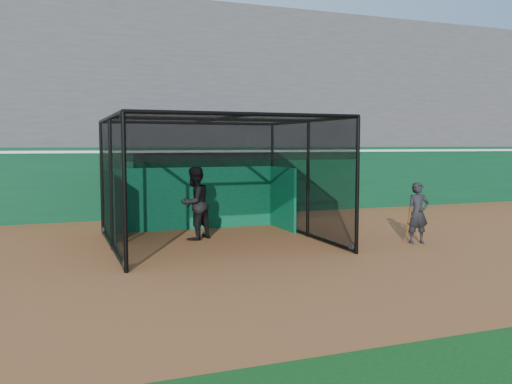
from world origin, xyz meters
name	(u,v)px	position (x,y,z in m)	size (l,w,h in m)	color
ground	(276,264)	(0.00, 0.00, 0.00)	(120.00, 120.00, 0.00)	#97552C
outfield_wall	(185,181)	(0.00, 8.50, 1.29)	(50.00, 0.50, 2.50)	#0B3C21
grandstand	(164,100)	(0.00, 12.27, 4.48)	(50.00, 7.85, 8.95)	#4C4C4F
batting_cage	(216,182)	(-0.48, 2.95, 1.62)	(5.46, 5.34, 3.25)	black
batter	(195,203)	(-0.89, 3.60, 1.00)	(0.97, 0.76, 2.00)	black
on_deck_player	(418,213)	(4.44, 0.95, 0.80)	(0.65, 0.48, 1.61)	black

